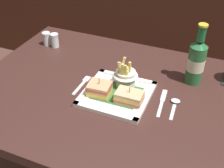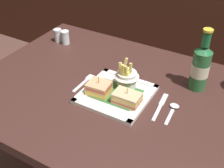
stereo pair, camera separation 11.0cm
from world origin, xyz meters
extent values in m
cube|color=#3B211D|center=(0.00, 0.00, 0.74)|extent=(1.07, 0.81, 0.04)
cylinder|color=#432D14|center=(-0.45, 0.32, 0.36)|extent=(0.08, 0.08, 0.72)
cylinder|color=#4B2915|center=(0.45, 0.32, 0.36)|extent=(0.08, 0.08, 0.72)
cube|color=white|center=(0.05, -0.02, 0.76)|extent=(0.25, 0.25, 0.01)
cube|color=#31632F|center=(0.05, -0.02, 0.77)|extent=(0.18, 0.14, 0.00)
cube|color=white|center=(0.05, -0.13, 0.77)|extent=(0.25, 0.02, 0.01)
cube|color=white|center=(0.05, 0.09, 0.77)|extent=(0.25, 0.02, 0.01)
cube|color=white|center=(-0.06, -0.02, 0.77)|extent=(0.02, 0.25, 0.01)
cube|color=white|center=(0.16, -0.02, 0.77)|extent=(0.02, 0.25, 0.01)
cube|color=tan|center=(-0.01, -0.05, 0.77)|extent=(0.09, 0.08, 0.01)
cube|color=yellow|center=(-0.01, -0.05, 0.78)|extent=(0.09, 0.08, 0.01)
cube|color=tan|center=(-0.01, -0.05, 0.79)|extent=(0.09, 0.08, 0.01)
cube|color=#C95237|center=(-0.01, -0.05, 0.80)|extent=(0.09, 0.08, 0.01)
cube|color=tan|center=(-0.01, -0.05, 0.81)|extent=(0.09, 0.08, 0.01)
cylinder|color=tan|center=(-0.01, -0.05, 0.81)|extent=(0.00, 0.00, 0.08)
cube|color=tan|center=(0.11, -0.05, 0.77)|extent=(0.10, 0.07, 0.01)
cube|color=#C8563B|center=(0.11, -0.05, 0.78)|extent=(0.10, 0.07, 0.01)
cube|color=#D8B774|center=(0.11, -0.05, 0.79)|extent=(0.10, 0.07, 0.01)
cube|color=#EEBE4F|center=(0.11, -0.05, 0.80)|extent=(0.10, 0.07, 0.01)
cube|color=tan|center=(0.11, -0.05, 0.81)|extent=(0.10, 0.07, 0.01)
cylinder|color=tan|center=(0.11, -0.05, 0.80)|extent=(0.00, 0.00, 0.07)
cylinder|color=silver|center=(0.06, 0.04, 0.80)|extent=(0.08, 0.08, 0.06)
cone|color=silver|center=(0.06, 0.04, 0.83)|extent=(0.10, 0.10, 0.03)
cube|color=#E7CD61|center=(0.06, 0.02, 0.84)|extent=(0.01, 0.01, 0.08)
cube|color=#EACB71|center=(0.04, 0.06, 0.84)|extent=(0.02, 0.02, 0.08)
cube|color=#EBD77D|center=(0.07, 0.04, 0.83)|extent=(0.01, 0.02, 0.06)
cube|color=#E8D36C|center=(0.07, 0.02, 0.83)|extent=(0.01, 0.01, 0.05)
cube|color=#F1DC85|center=(0.04, 0.02, 0.84)|extent=(0.02, 0.02, 0.07)
cube|color=#D8C356|center=(0.07, 0.02, 0.84)|extent=(0.01, 0.01, 0.07)
cube|color=#DFBA5E|center=(0.04, 0.03, 0.84)|extent=(0.02, 0.02, 0.07)
cube|color=#E1CC65|center=(0.07, 0.04, 0.84)|extent=(0.01, 0.01, 0.07)
cylinder|color=#2C6835|center=(0.30, 0.18, 0.84)|extent=(0.07, 0.07, 0.16)
cone|color=#256338|center=(0.30, 0.18, 0.93)|extent=(0.07, 0.07, 0.02)
cylinder|color=#1A6335|center=(0.30, 0.18, 0.97)|extent=(0.03, 0.03, 0.06)
cylinder|color=gold|center=(0.30, 0.18, 1.00)|extent=(0.04, 0.04, 0.01)
cylinder|color=beige|center=(0.30, 0.18, 0.84)|extent=(0.07, 0.07, 0.05)
cube|color=silver|center=(-0.11, -0.03, 0.76)|extent=(0.01, 0.10, 0.00)
cube|color=silver|center=(-0.11, 0.03, 0.76)|extent=(0.02, 0.04, 0.00)
cube|color=silver|center=(0.22, -0.03, 0.76)|extent=(0.02, 0.09, 0.00)
cube|color=silver|center=(0.21, 0.05, 0.76)|extent=(0.02, 0.07, 0.00)
cube|color=silver|center=(0.27, -0.03, 0.76)|extent=(0.02, 0.09, 0.00)
ellipsoid|color=silver|center=(0.26, 0.03, 0.76)|extent=(0.04, 0.03, 0.01)
cylinder|color=silver|center=(-0.42, 0.22, 0.79)|extent=(0.04, 0.04, 0.06)
cylinder|color=white|center=(-0.42, 0.22, 0.77)|extent=(0.03, 0.03, 0.03)
cylinder|color=silver|center=(-0.42, 0.22, 0.82)|extent=(0.04, 0.04, 0.01)
cylinder|color=silver|center=(-0.37, 0.22, 0.79)|extent=(0.04, 0.04, 0.06)
cylinder|color=#402D21|center=(-0.37, 0.22, 0.77)|extent=(0.03, 0.03, 0.03)
cylinder|color=silver|center=(-0.37, 0.22, 0.82)|extent=(0.04, 0.04, 0.01)
camera|label=1|loc=(0.37, -0.83, 1.44)|focal=46.68mm
camera|label=2|loc=(0.47, -0.78, 1.44)|focal=46.68mm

